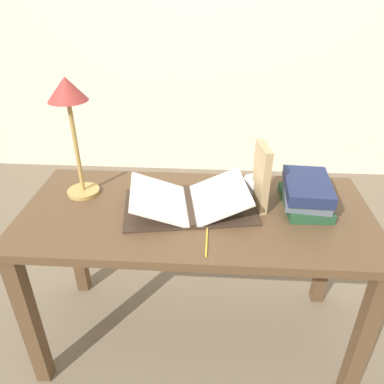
{
  "coord_description": "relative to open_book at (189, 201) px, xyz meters",
  "views": [
    {
      "loc": [
        0.06,
        -1.25,
        1.54
      ],
      "look_at": [
        -0.02,
        0.01,
        0.8
      ],
      "focal_mm": 35.0,
      "sensor_mm": 36.0,
      "label": 1
    }
  ],
  "objects": [
    {
      "name": "ground_plane",
      "position": [
        0.03,
        -0.02,
        -0.75
      ],
      "size": [
        12.0,
        12.0,
        0.0
      ],
      "primitive_type": "plane",
      "color": "#70604C"
    },
    {
      "name": "wall_back",
      "position": [
        0.03,
        1.81,
        0.55
      ],
      "size": [
        8.0,
        0.06,
        2.6
      ],
      "color": "beige",
      "rests_on": "ground_plane"
    },
    {
      "name": "reading_desk",
      "position": [
        0.03,
        -0.02,
        -0.13
      ],
      "size": [
        1.4,
        0.64,
        0.72
      ],
      "color": "brown",
      "rests_on": "ground_plane"
    },
    {
      "name": "open_book",
      "position": [
        0.0,
        0.0,
        0.0
      ],
      "size": [
        0.56,
        0.39,
        0.1
      ],
      "rotation": [
        0.0,
        0.0,
        0.16
      ],
      "color": "#38281E",
      "rests_on": "reading_desk"
    },
    {
      "name": "book_stack_tall",
      "position": [
        0.47,
        0.04,
        0.03
      ],
      "size": [
        0.2,
        0.28,
        0.12
      ],
      "color": "#234C2D",
      "rests_on": "reading_desk"
    },
    {
      "name": "book_standing_upright",
      "position": [
        0.28,
        0.03,
        0.1
      ],
      "size": [
        0.05,
        0.14,
        0.26
      ],
      "rotation": [
        0.0,
        0.0,
        0.17
      ],
      "color": "tan",
      "rests_on": "reading_desk"
    },
    {
      "name": "reading_lamp",
      "position": [
        -0.46,
        0.09,
        0.36
      ],
      "size": [
        0.15,
        0.15,
        0.49
      ],
      "color": "tan",
      "rests_on": "reading_desk"
    },
    {
      "name": "coffee_mug",
      "position": [
        0.27,
        0.11,
        0.01
      ],
      "size": [
        0.09,
        0.11,
        0.08
      ],
      "rotation": [
        0.0,
        0.0,
        4.95
      ],
      "color": "white",
      "rests_on": "reading_desk"
    },
    {
      "name": "pencil",
      "position": [
        0.08,
        -0.22,
        -0.03
      ],
      "size": [
        0.01,
        0.17,
        0.01
      ],
      "rotation": [
        0.0,
        0.0,
        -0.0
      ],
      "color": "gold",
      "rests_on": "reading_desk"
    }
  ]
}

